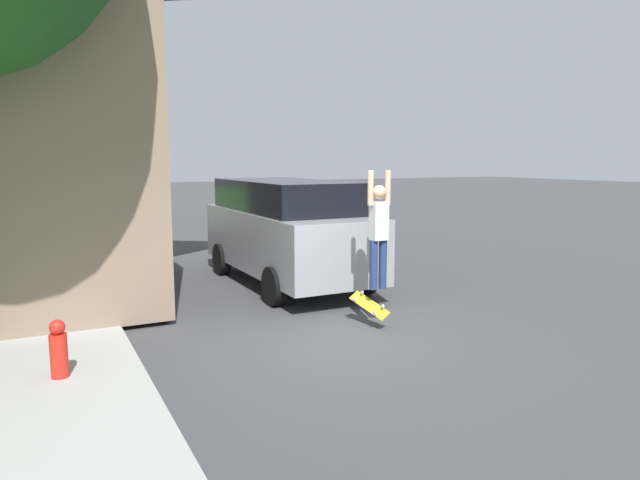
% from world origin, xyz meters
% --- Properties ---
extents(ground_plane, '(120.00, 120.00, 0.00)m').
position_xyz_m(ground_plane, '(0.00, 0.00, 0.00)').
color(ground_plane, '#3D3D3F').
extents(sidewalk, '(1.80, 80.00, 0.10)m').
position_xyz_m(sidewalk, '(-3.60, 6.00, 0.05)').
color(sidewalk, '#9E9E99').
rests_on(sidewalk, ground_plane).
extents(suv_parked, '(2.15, 5.14, 2.21)m').
position_xyz_m(suv_parked, '(0.99, 3.92, 1.19)').
color(suv_parked, gray).
rests_on(suv_parked, ground_plane).
extents(car_down_street, '(1.93, 4.01, 1.27)m').
position_xyz_m(car_down_street, '(-0.51, 20.40, 0.61)').
color(car_down_street, black).
rests_on(car_down_street, ground_plane).
extents(skateboarder, '(0.41, 0.22, 1.88)m').
position_xyz_m(skateboarder, '(1.03, 0.38, 1.57)').
color(skateboarder, navy).
rests_on(skateboarder, ground_plane).
extents(skateboard, '(0.33, 0.76, 0.36)m').
position_xyz_m(skateboard, '(0.91, 0.43, 0.34)').
color(skateboard, '#A89323').
rests_on(skateboard, ground_plane).
extents(fire_hydrant, '(0.20, 0.20, 0.70)m').
position_xyz_m(fire_hydrant, '(-3.64, -0.00, 0.44)').
color(fire_hydrant, red).
rests_on(fire_hydrant, sidewalk).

